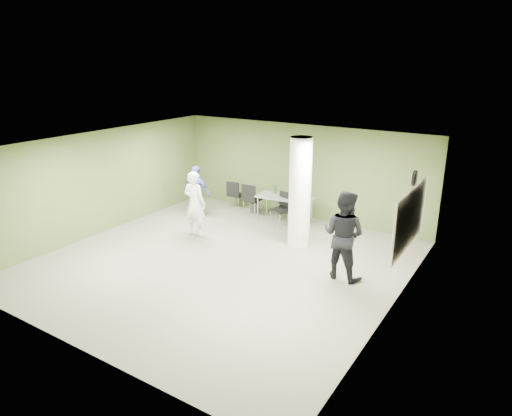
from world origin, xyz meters
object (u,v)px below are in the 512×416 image
Objects in this scene: folding_table at (285,198)px; man_blue at (197,192)px; woman_white at (195,204)px; chair_back_left at (235,193)px; man_black at (344,235)px.

folding_table is 1.05× the size of man_blue.
woman_white is at bearing 125.69° from man_blue.
folding_table is at bearing 168.08° from chair_back_left.
man_black is at bearing -45.30° from folding_table.
man_black reaches higher than woman_white.
folding_table is 3.73m from man_black.
folding_table is at bearing -35.26° from man_black.
man_black is 1.24× the size of man_blue.
chair_back_left is 0.46× the size of man_black.
woman_white is at bearing -129.16° from folding_table.
man_blue is (-2.41, -1.07, 0.07)m from folding_table.
chair_back_left is at bearing -84.70° from woman_white.
chair_back_left is 0.51× the size of woman_white.
chair_back_left is (-1.95, 0.23, -0.20)m from folding_table.
chair_back_left is 1.41m from man_blue.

